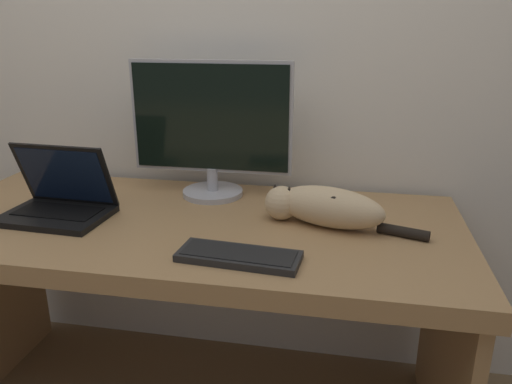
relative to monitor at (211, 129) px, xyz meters
The scene contains 7 objects.
wall_back 0.35m from the monitor, 94.01° to the left, with size 6.40×0.06×2.60m.
desk 0.47m from the monitor, 93.19° to the right, with size 1.75×0.79×0.76m.
monitor is the anchor object (origin of this frame).
laptop 0.57m from the monitor, 145.57° to the right, with size 0.34×0.25×0.24m.
external_keyboard 0.59m from the monitor, 67.26° to the right, with size 0.34×0.15×0.02m.
cat 0.50m from the monitor, 27.35° to the right, with size 0.51×0.23×0.13m.
small_toy 0.42m from the monitor, ahead, with size 0.04×0.04×0.04m.
Camera 1 is at (0.49, -1.04, 1.37)m, focal length 35.00 mm.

